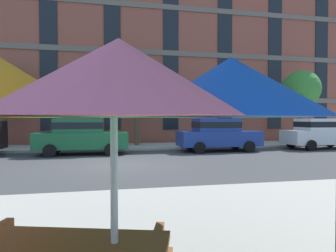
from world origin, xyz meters
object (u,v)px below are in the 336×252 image
at_px(sedan_green, 81,135).
at_px(street_tree_left, 4,87).
at_px(street_tree_middle, 132,82).
at_px(sedan_blue, 218,134).
at_px(patio_umbrella, 114,93).
at_px(street_tree_right, 298,89).
at_px(sedan_white, 320,133).

relative_size(sedan_green, street_tree_left, 0.88).
relative_size(street_tree_left, street_tree_middle, 0.90).
height_order(sedan_blue, patio_umbrella, patio_umbrella).
bearing_deg(sedan_green, street_tree_middle, 50.06).
bearing_deg(street_tree_right, sedan_green, -168.52).
relative_size(sedan_green, patio_umbrella, 1.41).
bearing_deg(street_tree_middle, sedan_white, -17.23).
relative_size(sedan_green, street_tree_middle, 0.79).
relative_size(sedan_blue, patio_umbrella, 1.41).
bearing_deg(patio_umbrella, street_tree_right, 50.51).
distance_m(sedan_green, sedan_blue, 7.15).
xyz_separation_m(sedan_blue, street_tree_left, (-11.72, 3.57, 2.64)).
bearing_deg(street_tree_left, sedan_green, -37.97).
height_order(sedan_blue, street_tree_middle, street_tree_middle).
bearing_deg(sedan_blue, sedan_green, 180.00).
bearing_deg(sedan_white, patio_umbrella, -134.01).
bearing_deg(sedan_white, street_tree_right, 78.96).
height_order(street_tree_left, patio_umbrella, street_tree_left).
distance_m(sedan_green, sedan_white, 13.56).
relative_size(sedan_blue, street_tree_left, 0.88).
bearing_deg(sedan_blue, patio_umbrella, -114.74).
relative_size(sedan_white, street_tree_right, 0.87).
bearing_deg(patio_umbrella, sedan_blue, 65.26).
xyz_separation_m(sedan_white, street_tree_left, (-18.14, 3.57, 2.64)).
bearing_deg(sedan_blue, street_tree_right, 22.34).
distance_m(sedan_blue, sedan_white, 6.42).
bearing_deg(sedan_white, street_tree_left, 168.86).
bearing_deg(sedan_blue, street_tree_middle, 142.49).
distance_m(street_tree_middle, patio_umbrella, 16.25).
distance_m(sedan_green, street_tree_middle, 5.36).
distance_m(street_tree_left, street_tree_right, 18.71).
relative_size(sedan_white, street_tree_middle, 0.79).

